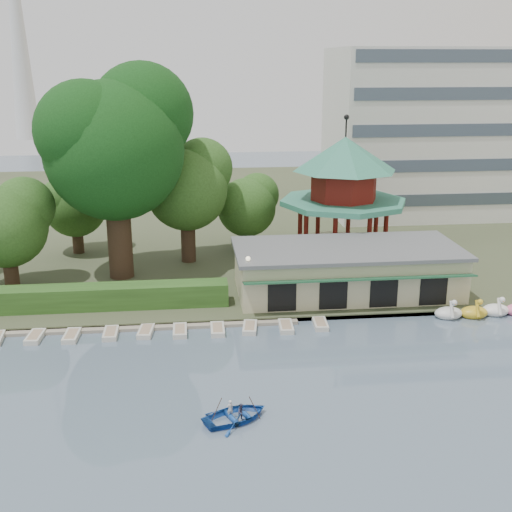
{
  "coord_description": "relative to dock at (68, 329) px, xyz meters",
  "views": [
    {
      "loc": [
        -2.96,
        -27.41,
        19.03
      ],
      "look_at": [
        2.0,
        18.0,
        5.0
      ],
      "focal_mm": 45.0,
      "sensor_mm": 36.0,
      "label": 1
    }
  ],
  "objects": [
    {
      "name": "ground_plane",
      "position": [
        12.0,
        -17.2,
        -0.12
      ],
      "size": [
        220.0,
        220.0,
        0.0
      ],
      "primitive_type": "plane",
      "color": "slate",
      "rests_on": "ground"
    },
    {
      "name": "shore",
      "position": [
        12.0,
        34.8,
        0.08
      ],
      "size": [
        220.0,
        70.0,
        0.4
      ],
      "primitive_type": "cube",
      "color": "#424930",
      "rests_on": "ground"
    },
    {
      "name": "embankment",
      "position": [
        12.0,
        0.1,
        0.03
      ],
      "size": [
        220.0,
        0.6,
        0.3
      ],
      "primitive_type": "cube",
      "color": "gray",
      "rests_on": "ground"
    },
    {
      "name": "dock",
      "position": [
        0.0,
        0.0,
        0.0
      ],
      "size": [
        34.0,
        1.6,
        0.24
      ],
      "primitive_type": "cube",
      "color": "gray",
      "rests_on": "ground"
    },
    {
      "name": "boathouse",
      "position": [
        22.0,
        4.77,
        2.25
      ],
      "size": [
        18.6,
        9.39,
        3.9
      ],
      "color": "#B8B28B",
      "rests_on": "shore"
    },
    {
      "name": "pavilion",
      "position": [
        24.0,
        14.8,
        7.36
      ],
      "size": [
        12.4,
        12.4,
        13.5
      ],
      "color": "#B8B28B",
      "rests_on": "shore"
    },
    {
      "name": "office_building",
      "position": [
        44.67,
        31.8,
        9.61
      ],
      "size": [
        38.0,
        18.0,
        20.0
      ],
      "color": "silver",
      "rests_on": "shore"
    },
    {
      "name": "hedge",
      "position": [
        -3.0,
        3.3,
        1.18
      ],
      "size": [
        30.0,
        2.0,
        1.8
      ],
      "primitive_type": "cube",
      "color": "#2F581F",
      "rests_on": "shore"
    },
    {
      "name": "lamp_post",
      "position": [
        13.5,
        1.8,
        3.22
      ],
      "size": [
        0.36,
        0.36,
        4.28
      ],
      "color": "black",
      "rests_on": "shore"
    },
    {
      "name": "big_tree",
      "position": [
        3.16,
        10.99,
        12.46
      ],
      "size": [
        13.07,
        12.18,
        18.6
      ],
      "color": "#3A281C",
      "rests_on": "shore"
    },
    {
      "name": "small_trees",
      "position": [
        0.77,
        14.18,
        6.21
      ],
      "size": [
        39.11,
        16.63,
        11.66
      ],
      "color": "#3A281C",
      "rests_on": "shore"
    },
    {
      "name": "moored_rowboats",
      "position": [
        1.83,
        -1.33,
        0.06
      ],
      "size": [
        34.99,
        2.65,
        0.36
      ],
      "color": "beige",
      "rests_on": "ground"
    },
    {
      "name": "rowboat_with_passengers",
      "position": [
        11.31,
        -13.56,
        0.42
      ],
      "size": [
        6.27,
        5.48,
        2.01
      ],
      "color": "#18499F",
      "rests_on": "ground"
    }
  ]
}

